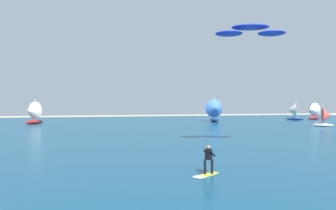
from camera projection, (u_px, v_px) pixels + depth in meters
name	position (u px, v px, depth m)	size (l,w,h in m)	color
ocean	(114.00, 128.00, 51.46)	(160.00, 90.00, 0.10)	navy
kitesurfer	(207.00, 165.00, 17.15)	(1.93, 1.57, 1.67)	yellow
kite	(250.00, 31.00, 27.59)	(6.60, 3.66, 0.95)	#1E33B2
sailboat_far_right	(326.00, 117.00, 53.29)	(3.40, 3.08, 3.78)	silver
sailboat_heeled_over	(293.00, 111.00, 74.83)	(4.29, 3.97, 4.77)	navy
sailboat_anchored_offshore	(32.00, 113.00, 60.12)	(4.24, 4.49, 4.99)	maroon
sailboat_leading	(312.00, 111.00, 78.17)	(4.21, 3.66, 4.77)	maroon
sailboat_center_horizon	(215.00, 110.00, 67.26)	(4.20, 4.87, 5.55)	navy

